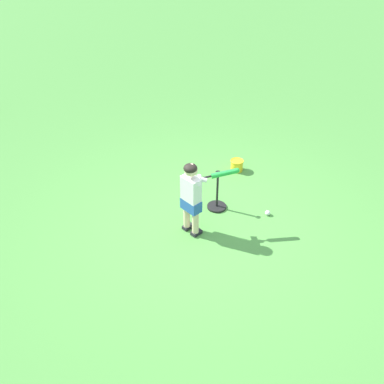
{
  "coord_description": "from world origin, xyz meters",
  "views": [
    {
      "loc": [
        0.02,
        -4.78,
        3.96
      ],
      "look_at": [
        -0.19,
        0.18,
        0.45
      ],
      "focal_mm": 41.91,
      "sensor_mm": 36.0,
      "label": 1
    }
  ],
  "objects": [
    {
      "name": "child_batter",
      "position": [
        -0.16,
        -0.11,
        0.65
      ],
      "size": [
        0.77,
        0.39,
        1.08
      ],
      "color": "#232328",
      "rests_on": "ground"
    },
    {
      "name": "ground_plane",
      "position": [
        0.0,
        0.0,
        0.0
      ],
      "size": [
        40.0,
        40.0,
        0.0
      ],
      "primitive_type": "plane",
      "color": "#519942"
    },
    {
      "name": "toy_bucket",
      "position": [
        0.49,
        1.47,
        0.1
      ],
      "size": [
        0.22,
        0.22,
        0.19
      ],
      "color": "yellow",
      "rests_on": "ground"
    },
    {
      "name": "batting_tee",
      "position": [
        0.16,
        0.44,
        0.1
      ],
      "size": [
        0.28,
        0.28,
        0.62
      ],
      "color": "black",
      "rests_on": "ground"
    },
    {
      "name": "play_ball_near_batter",
      "position": [
        0.88,
        0.29,
        0.04
      ],
      "size": [
        0.08,
        0.08,
        0.08
      ],
      "primitive_type": "sphere",
      "color": "white",
      "rests_on": "ground"
    }
  ]
}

